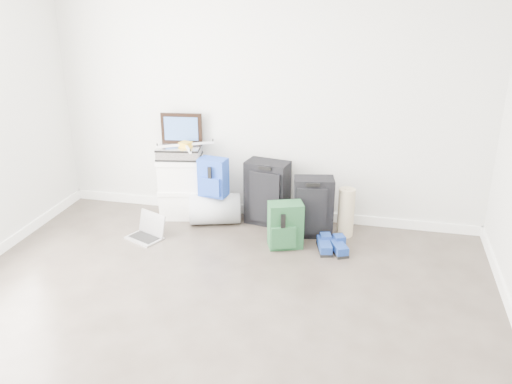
% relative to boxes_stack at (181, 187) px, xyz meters
% --- Properties ---
extents(ground, '(5.00, 5.00, 0.00)m').
position_rel_boxes_stack_xyz_m(ground, '(0.88, -2.30, -0.33)').
color(ground, '#322A25').
rests_on(ground, ground).
extents(room_envelope, '(4.52, 5.02, 2.71)m').
position_rel_boxes_stack_xyz_m(room_envelope, '(0.88, -2.28, 1.39)').
color(room_envelope, silver).
rests_on(room_envelope, ground).
extents(boxes_stack, '(0.53, 0.46, 0.66)m').
position_rel_boxes_stack_xyz_m(boxes_stack, '(0.00, 0.00, 0.00)').
color(boxes_stack, white).
rests_on(boxes_stack, ground).
extents(briefcase, '(0.49, 0.40, 0.13)m').
position_rel_boxes_stack_xyz_m(briefcase, '(0.00, 0.00, 0.39)').
color(briefcase, '#B2B2B7').
rests_on(briefcase, boxes_stack).
extents(painting, '(0.44, 0.08, 0.33)m').
position_rel_boxes_stack_xyz_m(painting, '(0.00, 0.10, 0.62)').
color(painting, black).
rests_on(painting, briefcase).
extents(drone, '(0.54, 0.54, 0.05)m').
position_rel_boxes_stack_xyz_m(drone, '(0.08, -0.02, 0.48)').
color(drone, gold).
rests_on(drone, briefcase).
extents(duffel_bag, '(0.60, 0.47, 0.33)m').
position_rel_boxes_stack_xyz_m(duffel_bag, '(0.41, -0.12, -0.17)').
color(duffel_bag, '#93979B').
rests_on(duffel_bag, ground).
extents(blue_backpack, '(0.31, 0.24, 0.40)m').
position_rel_boxes_stack_xyz_m(blue_backpack, '(0.41, -0.15, 0.19)').
color(blue_backpack, '#1A31A9').
rests_on(blue_backpack, duffel_bag).
extents(large_suitcase, '(0.47, 0.35, 0.68)m').
position_rel_boxes_stack_xyz_m(large_suitcase, '(0.94, 0.01, 0.01)').
color(large_suitcase, black).
rests_on(large_suitcase, ground).
extents(green_backpack, '(0.37, 0.33, 0.45)m').
position_rel_boxes_stack_xyz_m(green_backpack, '(1.23, -0.49, -0.11)').
color(green_backpack, '#143723').
rests_on(green_backpack, ground).
extents(carry_on, '(0.42, 0.32, 0.61)m').
position_rel_boxes_stack_xyz_m(carry_on, '(1.45, -0.17, -0.03)').
color(carry_on, black).
rests_on(carry_on, ground).
extents(shoes, '(0.34, 0.31, 0.10)m').
position_rel_boxes_stack_xyz_m(shoes, '(1.67, -0.49, -0.28)').
color(shoes, black).
rests_on(shoes, ground).
extents(rolled_rug, '(0.16, 0.16, 0.50)m').
position_rel_boxes_stack_xyz_m(rolled_rug, '(1.77, -0.10, -0.08)').
color(rolled_rug, tan).
rests_on(rolled_rug, ground).
extents(laptop, '(0.41, 0.36, 0.24)m').
position_rel_boxes_stack_xyz_m(laptop, '(-0.15, -0.60, -0.27)').
color(laptop, silver).
rests_on(laptop, ground).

